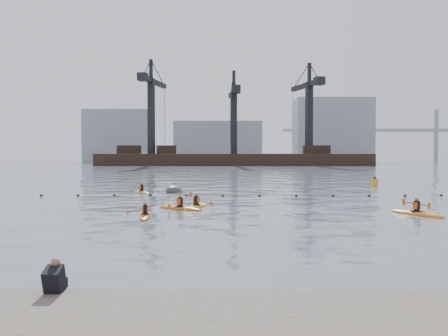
{
  "coord_description": "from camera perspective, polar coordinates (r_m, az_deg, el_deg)",
  "views": [
    {
      "loc": [
        -1.6,
        -16.31,
        3.67
      ],
      "look_at": [
        -1.8,
        8.5,
        2.8
      ],
      "focal_mm": 38.0,
      "sensor_mm": 36.0,
      "label": 1
    }
  ],
  "objects": [
    {
      "name": "ground",
      "position": [
        16.79,
        6.01,
        -10.62
      ],
      "size": [
        400.0,
        400.0,
        0.0
      ],
      "primitive_type": "plane",
      "color": "#36434F",
      "rests_on": "ground"
    },
    {
      "name": "nav_buoy",
      "position": [
        52.77,
        17.66,
        -1.66
      ],
      "size": [
        0.7,
        0.7,
        1.27
      ],
      "color": "gold",
      "rests_on": "ground"
    },
    {
      "name": "kayaker_2",
      "position": [
        30.23,
        -5.29,
        -4.78
      ],
      "size": [
        3.2,
        2.44,
        1.18
      ],
      "rotation": [
        0.0,
        0.0,
        0.98
      ],
      "color": "#BE6311",
      "rests_on": "ground"
    },
    {
      "name": "kayaker_5",
      "position": [
        42.64,
        -9.87,
        -2.83
      ],
      "size": [
        2.21,
        3.13,
        1.15
      ],
      "rotation": [
        0.0,
        0.0,
        0.53
      ],
      "color": "gold",
      "rests_on": "ground"
    },
    {
      "name": "mooring_buoy",
      "position": [
        43.02,
        -5.92,
        -2.9
      ],
      "size": [
        2.37,
        2.61,
        1.49
      ],
      "primitive_type": "ellipsoid",
      "rotation": [
        0.0,
        0.21,
        0.95
      ],
      "color": "#3B3D40",
      "rests_on": "ground"
    },
    {
      "name": "kayaker_0",
      "position": [
        26.88,
        -9.45,
        -5.66
      ],
      "size": [
        2.1,
        3.14,
        1.06
      ],
      "rotation": [
        0.0,
        0.0,
        0.11
      ],
      "color": "#C65312",
      "rests_on": "ground"
    },
    {
      "name": "barge_pier",
      "position": [
        126.32,
        1.08,
        1.2
      ],
      "size": [
        72.0,
        19.3,
        29.5
      ],
      "color": "black",
      "rests_on": "ground"
    },
    {
      "name": "skyline",
      "position": [
        166.72,
        1.78,
        3.92
      ],
      "size": [
        141.0,
        28.0,
        22.0
      ],
      "color": "gray",
      "rests_on": "ground"
    },
    {
      "name": "kayaker_3",
      "position": [
        31.02,
        -3.35,
        -4.6
      ],
      "size": [
        2.23,
        3.44,
        1.2
      ],
      "rotation": [
        0.0,
        0.0,
        -0.36
      ],
      "color": "gold",
      "rests_on": "ground"
    },
    {
      "name": "float_line",
      "position": [
        39.03,
        2.07,
        -3.35
      ],
      "size": [
        33.24,
        0.73,
        0.24
      ],
      "color": "black",
      "rests_on": "ground"
    },
    {
      "name": "kayaker_4",
      "position": [
        29.79,
        22.16,
        -5.0
      ],
      "size": [
        2.52,
        3.45,
        1.16
      ],
      "rotation": [
        0.0,
        0.0,
        3.7
      ],
      "color": "orange",
      "rests_on": "ground"
    }
  ]
}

